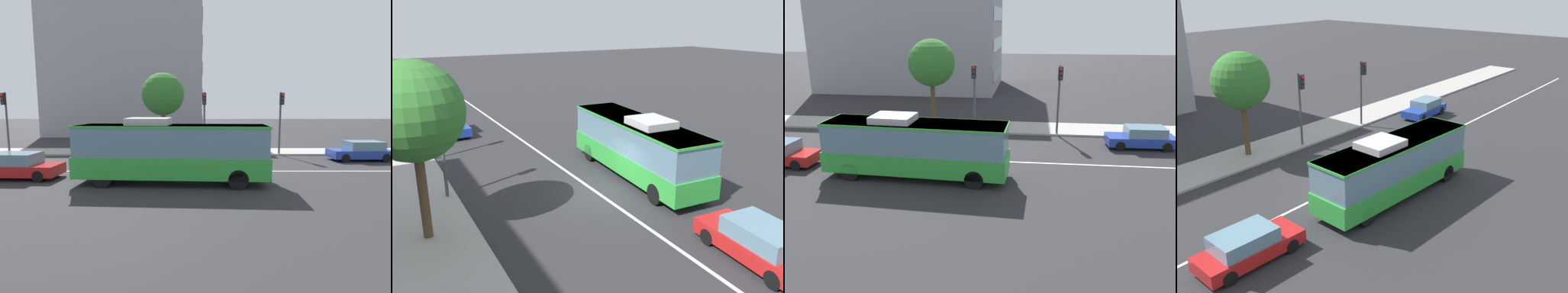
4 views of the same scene
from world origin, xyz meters
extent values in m
plane|color=#28282B|center=(0.00, 0.00, 0.00)|extent=(160.00, 160.00, 0.00)
cube|color=#9E9B93|center=(0.00, 7.94, 0.07)|extent=(80.00, 3.58, 0.14)
cube|color=silver|center=(0.00, 0.00, 0.01)|extent=(76.00, 0.16, 0.01)
cube|color=green|center=(1.02, -2.99, 0.98)|extent=(10.13, 3.06, 1.10)
cube|color=slate|center=(1.02, -2.99, 2.31)|extent=(9.92, 2.98, 1.58)
cube|color=green|center=(1.02, -2.99, 3.04)|extent=(10.02, 3.03, 0.12)
cube|color=#B2B2B2|center=(-0.18, -2.92, 3.28)|extent=(2.30, 1.92, 0.36)
cylinder|color=black|center=(4.48, -2.08, 0.50)|extent=(1.02, 0.36, 1.00)
cylinder|color=black|center=(4.35, -4.28, 0.50)|extent=(1.02, 0.36, 1.00)
cylinder|color=black|center=(-2.31, -1.70, 0.50)|extent=(1.02, 0.36, 1.00)
cylinder|color=black|center=(-2.44, -3.89, 0.50)|extent=(1.02, 0.36, 1.00)
cube|color=#B21919|center=(-7.66, -1.93, 0.52)|extent=(4.58, 2.02, 0.60)
cube|color=slate|center=(-7.91, -1.92, 1.14)|extent=(2.60, 1.78, 0.64)
cylinder|color=black|center=(-6.12, -1.21, 0.32)|extent=(0.65, 0.25, 0.64)
cylinder|color=black|center=(-6.20, -2.81, 0.32)|extent=(0.65, 0.25, 0.64)
cylinder|color=black|center=(-9.11, -1.06, 0.32)|extent=(0.65, 0.25, 0.64)
cube|color=#1E3899|center=(14.64, 3.92, 0.52)|extent=(4.54, 1.91, 0.60)
cube|color=slate|center=(14.89, 3.92, 1.14)|extent=(2.56, 1.72, 0.64)
cylinder|color=black|center=(13.16, 3.08, 0.32)|extent=(0.65, 0.24, 0.64)
cylinder|color=black|center=(13.12, 4.68, 0.32)|extent=(0.65, 0.24, 0.64)
cylinder|color=black|center=(16.16, 3.16, 0.32)|extent=(0.65, 0.24, 0.64)
cylinder|color=black|center=(16.12, 4.75, 0.32)|extent=(0.65, 0.24, 0.64)
cylinder|color=#47474C|center=(9.22, 6.42, 2.60)|extent=(0.16, 0.16, 5.20)
cube|color=black|center=(9.25, 6.14, 4.65)|extent=(0.34, 0.30, 0.96)
sphere|color=red|center=(9.26, 5.99, 4.97)|extent=(0.22, 0.22, 0.22)
sphere|color=#2D2D2D|center=(9.26, 5.99, 4.65)|extent=(0.22, 0.22, 0.22)
sphere|color=#2D2D2D|center=(9.26, 5.99, 4.33)|extent=(0.22, 0.22, 0.22)
cylinder|color=#47474C|center=(2.99, 6.57, 2.60)|extent=(0.16, 0.16, 5.20)
cube|color=black|center=(2.98, 6.29, 4.65)|extent=(0.33, 0.29, 0.96)
sphere|color=red|center=(2.98, 6.14, 4.97)|extent=(0.22, 0.22, 0.22)
sphere|color=#2D2D2D|center=(2.98, 6.14, 4.65)|extent=(0.22, 0.22, 0.22)
sphere|color=#2D2D2D|center=(2.98, 6.14, 4.33)|extent=(0.22, 0.22, 0.22)
cylinder|color=#4C3823|center=(-0.55, 7.98, 1.86)|extent=(0.36, 0.36, 3.72)
sphere|color=#2D6B28|center=(-0.55, 7.98, 5.09)|extent=(3.67, 3.67, 3.67)
camera|label=1|loc=(2.25, -19.04, 4.08)|focal=28.38mm
camera|label=2|loc=(-15.98, 9.55, 8.25)|focal=37.91mm
camera|label=3|loc=(6.87, -23.41, 8.39)|focal=37.30mm
camera|label=4|loc=(-16.67, -15.82, 11.03)|focal=40.79mm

